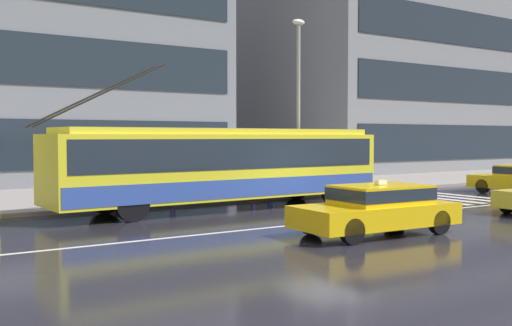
{
  "coord_description": "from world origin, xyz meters",
  "views": [
    {
      "loc": [
        -12.3,
        -14.59,
        2.5
      ],
      "look_at": [
        -0.51,
        3.29,
        1.55
      ],
      "focal_mm": 41.85,
      "sensor_mm": 36.0,
      "label": 1
    }
  ],
  "objects_px": {
    "pedestrian_at_shelter": "(273,153)",
    "pedestrian_walking_past": "(171,157)",
    "taxi_oncoming_near": "(377,207)",
    "pedestrian_waiting_by_pole": "(254,155)",
    "street_lamp": "(298,92)",
    "trolleybus": "(224,164)",
    "pedestrian_approaching_curb": "(115,159)"
  },
  "relations": [
    {
      "from": "pedestrian_approaching_curb",
      "to": "street_lamp",
      "type": "relative_size",
      "value": 0.28
    },
    {
      "from": "pedestrian_approaching_curb",
      "to": "street_lamp",
      "type": "distance_m",
      "value": 8.27
    },
    {
      "from": "pedestrian_waiting_by_pole",
      "to": "trolleybus",
      "type": "bearing_deg",
      "value": -134.01
    },
    {
      "from": "pedestrian_walking_past",
      "to": "pedestrian_waiting_by_pole",
      "type": "relative_size",
      "value": 1.0
    },
    {
      "from": "pedestrian_approaching_curb",
      "to": "pedestrian_walking_past",
      "type": "distance_m",
      "value": 2.78
    },
    {
      "from": "pedestrian_at_shelter",
      "to": "pedestrian_approaching_curb",
      "type": "xyz_separation_m",
      "value": [
        -7.77,
        -1.5,
        -0.05
      ]
    },
    {
      "from": "pedestrian_walking_past",
      "to": "pedestrian_waiting_by_pole",
      "type": "distance_m",
      "value": 4.28
    },
    {
      "from": "trolleybus",
      "to": "pedestrian_approaching_curb",
      "type": "relative_size",
      "value": 6.27
    },
    {
      "from": "pedestrian_at_shelter",
      "to": "trolleybus",
      "type": "bearing_deg",
      "value": -141.2
    },
    {
      "from": "pedestrian_at_shelter",
      "to": "pedestrian_approaching_curb",
      "type": "height_order",
      "value": "pedestrian_approaching_curb"
    },
    {
      "from": "pedestrian_at_shelter",
      "to": "pedestrian_approaching_curb",
      "type": "bearing_deg",
      "value": -169.05
    },
    {
      "from": "taxi_oncoming_near",
      "to": "street_lamp",
      "type": "bearing_deg",
      "value": 64.53
    },
    {
      "from": "pedestrian_at_shelter",
      "to": "street_lamp",
      "type": "relative_size",
      "value": 0.28
    },
    {
      "from": "pedestrian_at_shelter",
      "to": "pedestrian_approaching_curb",
      "type": "distance_m",
      "value": 7.91
    },
    {
      "from": "pedestrian_walking_past",
      "to": "street_lamp",
      "type": "height_order",
      "value": "street_lamp"
    },
    {
      "from": "pedestrian_approaching_curb",
      "to": "trolleybus",
      "type": "bearing_deg",
      "value": -36.28
    },
    {
      "from": "trolleybus",
      "to": "pedestrian_waiting_by_pole",
      "type": "xyz_separation_m",
      "value": [
        3.76,
        3.89,
        0.16
      ]
    },
    {
      "from": "pedestrian_at_shelter",
      "to": "pedestrian_walking_past",
      "type": "xyz_separation_m",
      "value": [
        -5.16,
        -0.53,
        -0.05
      ]
    },
    {
      "from": "pedestrian_at_shelter",
      "to": "pedestrian_walking_past",
      "type": "distance_m",
      "value": 5.18
    },
    {
      "from": "trolleybus",
      "to": "street_lamp",
      "type": "xyz_separation_m",
      "value": [
        4.74,
        2.01,
        2.83
      ]
    },
    {
      "from": "pedestrian_at_shelter",
      "to": "pedestrian_walking_past",
      "type": "height_order",
      "value": "pedestrian_at_shelter"
    },
    {
      "from": "trolleybus",
      "to": "pedestrian_waiting_by_pole",
      "type": "bearing_deg",
      "value": 45.99
    },
    {
      "from": "pedestrian_walking_past",
      "to": "taxi_oncoming_near",
      "type": "bearing_deg",
      "value": -84.28
    },
    {
      "from": "pedestrian_walking_past",
      "to": "pedestrian_waiting_by_pole",
      "type": "xyz_separation_m",
      "value": [
        4.23,
        0.66,
        -0.01
      ]
    },
    {
      "from": "taxi_oncoming_near",
      "to": "pedestrian_at_shelter",
      "type": "distance_m",
      "value": 11.43
    },
    {
      "from": "trolleybus",
      "to": "pedestrian_at_shelter",
      "type": "xyz_separation_m",
      "value": [
        4.68,
        3.77,
        0.22
      ]
    },
    {
      "from": "pedestrian_approaching_curb",
      "to": "pedestrian_walking_past",
      "type": "xyz_separation_m",
      "value": [
        2.61,
        0.97,
        -0.0
      ]
    },
    {
      "from": "taxi_oncoming_near",
      "to": "pedestrian_waiting_by_pole",
      "type": "xyz_separation_m",
      "value": [
        3.22,
        10.72,
        0.99
      ]
    },
    {
      "from": "pedestrian_approaching_curb",
      "to": "pedestrian_walking_past",
      "type": "relative_size",
      "value": 1.04
    },
    {
      "from": "pedestrian_at_shelter",
      "to": "pedestrian_waiting_by_pole",
      "type": "relative_size",
      "value": 1.04
    },
    {
      "from": "pedestrian_approaching_curb",
      "to": "pedestrian_waiting_by_pole",
      "type": "xyz_separation_m",
      "value": [
        6.84,
        1.63,
        -0.01
      ]
    },
    {
      "from": "taxi_oncoming_near",
      "to": "pedestrian_walking_past",
      "type": "bearing_deg",
      "value": 95.72
    }
  ]
}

